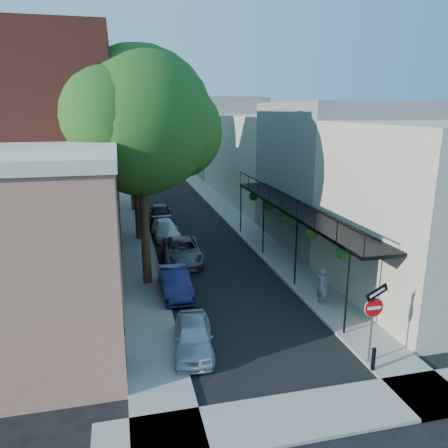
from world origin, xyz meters
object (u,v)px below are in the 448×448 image
oak_far (134,113)px  parked_car_b (175,282)px  sign_post (374,311)px  parked_car_e (160,213)px  parked_car_c (182,251)px  parked_car_d (165,229)px  oak_near (149,124)px  oak_mid (140,133)px  parked_car_a (193,336)px  pedestrian (322,286)px  bollard (373,359)px

oak_far → parked_car_b: size_ratio=3.14×
sign_post → parked_car_e: bearing=103.4°
parked_car_c → sign_post: bearing=-65.0°
parked_car_b → parked_car_d: 9.74m
oak_near → parked_car_b: bearing=-67.4°
oak_far → parked_car_e: 9.06m
oak_mid → parked_car_d: (1.40, -0.09, -6.48)m
parked_car_c → parked_car_a: bearing=-92.5°
sign_post → oak_far: bearing=103.9°
parked_car_a → parked_car_c: bearing=91.8°
parked_car_a → parked_car_d: bearing=95.5°
oak_far → parked_car_d: 12.00m
parked_car_b → pedestrian: size_ratio=2.25×
oak_far → parked_car_d: size_ratio=2.98×
bollard → parked_car_d: bearing=105.9°
parked_car_a → parked_car_d: parked_car_a is taller
oak_far → parked_car_a: bearing=-88.2°
parked_car_d → parked_car_e: bearing=87.2°
oak_mid → parked_car_c: oak_mid is taller
parked_car_b → bollard: bearing=-55.2°
bollard → oak_near: size_ratio=0.07×
bollard → parked_car_d: parked_car_d is taller
parked_car_a → pedestrian: size_ratio=2.07×
parked_car_e → pedestrian: bearing=-67.5°
oak_near → parked_car_b: (0.77, -1.84, -7.25)m
sign_post → parked_car_b: size_ratio=0.79×
bollard → parked_car_a: size_ratio=0.23×
parked_car_a → parked_car_b: 5.16m
oak_mid → bollard: bearing=-70.1°
bollard → parked_car_d: size_ratio=0.20×
parked_car_e → parked_car_d: bearing=-86.5°
parked_car_a → bollard: bearing=-18.5°
sign_post → oak_near: size_ratio=0.26×
bollard → parked_car_e: bearing=102.7°
parked_car_e → parked_car_b: bearing=-88.4°
bollard → parked_car_b: size_ratio=0.21×
parked_car_b → parked_car_d: (0.58, 9.72, -0.05)m
sign_post → bollard: sign_post is taller
sign_post → parked_car_a: bearing=158.3°
bollard → parked_car_c: bearing=110.2°
sign_post → parked_car_d: sign_post is taller
parked_car_a → parked_car_b: (0.00, 5.16, 0.03)m
sign_post → oak_far: size_ratio=0.25×
parked_car_a → parked_car_e: size_ratio=0.85×
bollard → oak_near: (-6.37, 9.76, 7.36)m
oak_far → parked_car_b: oak_far is taller
bollard → oak_far: size_ratio=0.07×
oak_far → pedestrian: oak_far is taller
oak_near → oak_far: (0.01, 17.01, 0.38)m
parked_car_b → pedestrian: 6.80m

